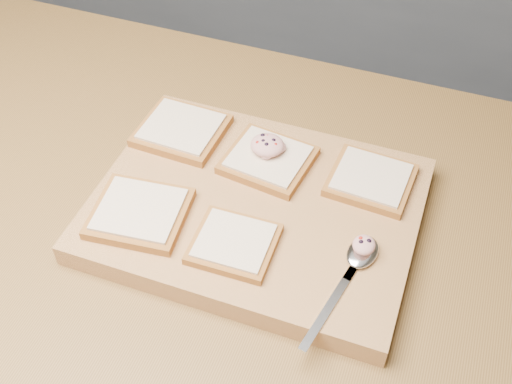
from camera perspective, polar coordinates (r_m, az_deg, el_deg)
island_counter at (r=1.34m, az=1.19°, el=-14.60°), size 2.00×0.80×0.90m
back_counter at (r=2.35m, az=13.25°, el=16.29°), size 3.60×0.62×0.94m
cutting_board at (r=0.95m, az=0.00°, el=-1.58°), size 0.47×0.36×0.04m
bread_far_left at (r=1.04m, az=-6.64°, el=5.51°), size 0.14×0.12×0.02m
bread_far_center at (r=0.99m, az=1.10°, el=2.90°), size 0.14×0.13×0.02m
bread_far_right at (r=0.97m, az=10.18°, el=1.10°), size 0.13×0.12×0.02m
bread_near_left at (r=0.93m, az=-10.30°, el=-1.81°), size 0.14×0.13×0.02m
bread_near_center at (r=0.88m, az=-1.96°, el=-4.58°), size 0.11×0.10×0.02m
tuna_salad_dollop at (r=0.98m, az=1.01°, el=4.20°), size 0.05×0.05×0.02m
spoon at (r=0.87m, az=9.04°, el=-5.97°), size 0.06×0.20×0.01m
spoon_salad at (r=0.87m, az=9.57°, el=-4.65°), size 0.03×0.03×0.02m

